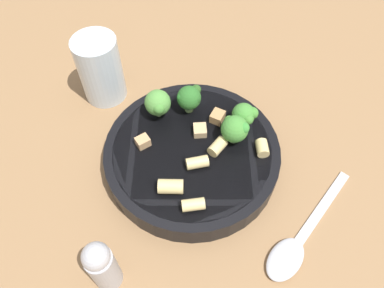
% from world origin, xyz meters
% --- Properties ---
extents(ground_plane, '(2.00, 2.00, 0.00)m').
position_xyz_m(ground_plane, '(0.00, 0.00, 0.00)').
color(ground_plane, '#936D47').
extents(pasta_bowl, '(0.23, 0.23, 0.03)m').
position_xyz_m(pasta_bowl, '(0.00, 0.00, 0.02)').
color(pasta_bowl, black).
rests_on(pasta_bowl, ground_plane).
extents(broccoli_floret_0, '(0.03, 0.03, 0.03)m').
position_xyz_m(broccoli_floret_0, '(-0.06, 0.05, 0.05)').
color(broccoli_floret_0, '#93B766').
rests_on(broccoli_floret_0, pasta_bowl).
extents(broccoli_floret_1, '(0.04, 0.03, 0.04)m').
position_xyz_m(broccoli_floret_1, '(-0.06, -0.03, 0.06)').
color(broccoli_floret_1, '#84AD60').
rests_on(broccoli_floret_1, pasta_bowl).
extents(broccoli_floret_2, '(0.04, 0.04, 0.04)m').
position_xyz_m(broccoli_floret_2, '(-0.03, -0.06, 0.06)').
color(broccoli_floret_2, '#9EC175').
rests_on(broccoli_floret_2, pasta_bowl).
extents(broccoli_floret_3, '(0.04, 0.04, 0.04)m').
position_xyz_m(broccoli_floret_3, '(-0.03, 0.04, 0.06)').
color(broccoli_floret_3, '#9EC175').
rests_on(broccoli_floret_3, pasta_bowl).
extents(rigatoni_0, '(0.03, 0.03, 0.02)m').
position_xyz_m(rigatoni_0, '(0.07, -0.00, 0.04)').
color(rigatoni_0, '#E0C67F').
rests_on(rigatoni_0, pasta_bowl).
extents(rigatoni_1, '(0.03, 0.02, 0.02)m').
position_xyz_m(rigatoni_1, '(-0.03, 0.08, 0.04)').
color(rigatoni_1, '#E0C67F').
rests_on(rigatoni_1, pasta_bowl).
extents(rigatoni_2, '(0.03, 0.03, 0.01)m').
position_xyz_m(rigatoni_2, '(0.08, 0.03, 0.04)').
color(rigatoni_2, '#E0C67F').
rests_on(rigatoni_2, pasta_bowl).
extents(rigatoni_3, '(0.03, 0.02, 0.02)m').
position_xyz_m(rigatoni_3, '(-0.01, 0.03, 0.04)').
color(rigatoni_3, '#E0C67F').
rests_on(rigatoni_3, pasta_bowl).
extents(rigatoni_4, '(0.03, 0.03, 0.01)m').
position_xyz_m(rigatoni_4, '(0.02, 0.02, 0.04)').
color(rigatoni_4, '#E0C67F').
rests_on(rigatoni_4, pasta_bowl).
extents(chicken_chunk_0, '(0.02, 0.02, 0.01)m').
position_xyz_m(chicken_chunk_0, '(-0.03, 0.00, 0.04)').
color(chicken_chunk_0, tan).
rests_on(chicken_chunk_0, pasta_bowl).
extents(chicken_chunk_1, '(0.02, 0.02, 0.01)m').
position_xyz_m(chicken_chunk_1, '(-0.06, 0.01, 0.04)').
color(chicken_chunk_1, tan).
rests_on(chicken_chunk_1, pasta_bowl).
extents(chicken_chunk_2, '(0.02, 0.02, 0.01)m').
position_xyz_m(chicken_chunk_2, '(0.02, -0.06, 0.04)').
color(chicken_chunk_2, tan).
rests_on(chicken_chunk_2, pasta_bowl).
extents(drinking_glass, '(0.06, 0.06, 0.10)m').
position_xyz_m(drinking_glass, '(-0.07, -0.17, 0.04)').
color(drinking_glass, silver).
rests_on(drinking_glass, ground_plane).
extents(pepper_shaker, '(0.03, 0.03, 0.09)m').
position_xyz_m(pepper_shaker, '(0.18, -0.03, 0.05)').
color(pepper_shaker, '#B2B2B7').
rests_on(pepper_shaker, ground_plane).
extents(spoon, '(0.18, 0.08, 0.01)m').
position_xyz_m(spoon, '(0.06, 0.16, 0.00)').
color(spoon, silver).
rests_on(spoon, ground_plane).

